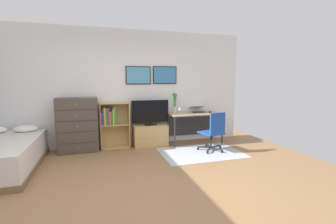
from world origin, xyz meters
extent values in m
plane|color=#936B44|center=(0.00, 0.00, 0.00)|extent=(7.20, 7.20, 0.00)
cube|color=white|center=(0.00, 2.43, 1.35)|extent=(6.12, 0.06, 2.70)
cube|color=black|center=(0.43, 2.38, 1.65)|extent=(0.59, 0.02, 0.42)
cube|color=#4C93B7|center=(0.43, 2.37, 1.65)|extent=(0.55, 0.01, 0.38)
cube|color=black|center=(1.08, 2.38, 1.66)|extent=(0.59, 0.02, 0.42)
cube|color=teal|center=(1.08, 2.37, 1.66)|extent=(0.55, 0.01, 0.38)
cube|color=#B2B7BC|center=(1.57, 1.29, 0.00)|extent=(1.70, 1.20, 0.01)
ellipsoid|color=white|center=(-1.91, 2.10, 0.57)|extent=(0.44, 0.28, 0.14)
cube|color=#4C4238|center=(-0.93, 2.16, 0.59)|extent=(0.84, 0.42, 1.17)
cube|color=#493F35|center=(-0.93, 1.94, 0.12)|extent=(0.80, 0.01, 0.21)
sphere|color=#A59E8C|center=(-0.93, 1.93, 0.12)|extent=(0.03, 0.03, 0.03)
cube|color=#493F35|center=(-0.93, 1.94, 0.35)|extent=(0.80, 0.01, 0.21)
sphere|color=#A59E8C|center=(-0.93, 1.93, 0.35)|extent=(0.03, 0.03, 0.03)
cube|color=#493F35|center=(-0.93, 1.94, 0.59)|extent=(0.80, 0.01, 0.21)
sphere|color=#A59E8C|center=(-0.93, 1.93, 0.59)|extent=(0.03, 0.03, 0.03)
cube|color=#493F35|center=(-0.93, 1.94, 0.82)|extent=(0.80, 0.01, 0.21)
sphere|color=#A59E8C|center=(-0.93, 1.93, 0.82)|extent=(0.03, 0.03, 0.03)
cube|color=#493F35|center=(-0.93, 1.94, 1.05)|extent=(0.80, 0.01, 0.21)
sphere|color=#A59E8C|center=(-0.93, 1.93, 1.05)|extent=(0.03, 0.03, 0.03)
cube|color=tan|center=(-0.47, 2.22, 0.52)|extent=(0.02, 0.30, 1.03)
cube|color=tan|center=(0.16, 2.22, 0.52)|extent=(0.02, 0.30, 1.03)
cube|color=tan|center=(-0.15, 2.22, 0.01)|extent=(0.65, 0.30, 0.02)
cube|color=tan|center=(-0.15, 2.22, 0.54)|extent=(0.61, 0.30, 0.02)
cube|color=tan|center=(-0.15, 2.22, 1.03)|extent=(0.61, 0.30, 0.02)
cube|color=tan|center=(-0.15, 2.37, 0.52)|extent=(0.65, 0.01, 1.03)
cube|color=#8C388C|center=(-0.44, 2.17, 0.69)|extent=(0.02, 0.19, 0.29)
cube|color=#1E519E|center=(-0.40, 2.17, 0.74)|extent=(0.02, 0.18, 0.38)
cube|color=gold|center=(-0.37, 2.17, 0.74)|extent=(0.03, 0.18, 0.39)
cube|color=#2D8C4C|center=(-0.33, 2.17, 0.74)|extent=(0.03, 0.17, 0.38)
cube|color=#8C388C|center=(-0.29, 2.19, 0.74)|extent=(0.03, 0.22, 0.38)
cube|color=orange|center=(-0.26, 2.17, 0.69)|extent=(0.03, 0.18, 0.30)
cube|color=#2D8C4C|center=(-0.22, 2.18, 0.70)|extent=(0.02, 0.19, 0.31)
cube|color=gold|center=(-0.19, 2.18, 0.72)|extent=(0.02, 0.19, 0.35)
cube|color=#2D8C4C|center=(-0.16, 2.18, 0.75)|extent=(0.04, 0.21, 0.40)
cube|color=tan|center=(0.66, 2.17, 0.25)|extent=(0.80, 0.40, 0.49)
cube|color=tan|center=(0.66, 1.97, 0.25)|extent=(0.80, 0.01, 0.02)
cube|color=black|center=(0.66, 2.15, 0.50)|extent=(0.28, 0.16, 0.02)
cube|color=black|center=(0.66, 2.15, 0.54)|extent=(0.06, 0.04, 0.05)
cube|color=black|center=(0.66, 2.15, 0.81)|extent=(0.88, 0.02, 0.53)
cube|color=black|center=(0.66, 2.14, 0.81)|extent=(0.85, 0.01, 0.50)
cube|color=tan|center=(1.77, 2.08, 0.72)|extent=(1.28, 0.58, 0.03)
cube|color=#2D2D30|center=(1.16, 1.82, 0.35)|extent=(0.03, 0.03, 0.71)
cube|color=#2D2D30|center=(2.38, 1.82, 0.35)|extent=(0.03, 0.03, 0.71)
cube|color=#2D2D30|center=(1.16, 2.34, 0.35)|extent=(0.03, 0.03, 0.71)
cube|color=#2D2D30|center=(2.38, 2.34, 0.35)|extent=(0.03, 0.03, 0.71)
cube|color=#2D2D30|center=(1.77, 2.36, 0.39)|extent=(1.22, 0.02, 0.50)
cylinder|color=#232326|center=(2.12, 1.45, 0.03)|extent=(0.05, 0.05, 0.05)
cube|color=#232326|center=(1.98, 1.42, 0.07)|extent=(0.28, 0.09, 0.02)
cylinder|color=#232326|center=(1.87, 1.66, 0.03)|extent=(0.05, 0.05, 0.05)
cube|color=#232326|center=(1.86, 1.52, 0.07)|extent=(0.05, 0.28, 0.02)
cylinder|color=#232326|center=(1.59, 1.49, 0.03)|extent=(0.05, 0.05, 0.05)
cube|color=#232326|center=(1.72, 1.44, 0.07)|extent=(0.27, 0.14, 0.02)
cylinder|color=#232326|center=(1.66, 1.17, 0.03)|extent=(0.05, 0.05, 0.05)
cube|color=#232326|center=(1.76, 1.28, 0.07)|extent=(0.20, 0.23, 0.02)
cylinder|color=#232326|center=(1.99, 1.14, 0.03)|extent=(0.05, 0.05, 0.05)
cube|color=#232326|center=(1.92, 1.26, 0.07)|extent=(0.17, 0.25, 0.02)
cylinder|color=#232326|center=(1.85, 1.38, 0.23)|extent=(0.04, 0.04, 0.30)
cube|color=#1E479E|center=(1.85, 1.38, 0.40)|extent=(0.53, 0.53, 0.03)
cube|color=#1E479E|center=(1.89, 1.19, 0.64)|extent=(0.39, 0.13, 0.45)
cube|color=#B7B7BC|center=(1.89, 2.13, 0.75)|extent=(0.38, 0.27, 0.01)
cube|color=black|center=(1.89, 2.12, 0.75)|extent=(0.35, 0.24, 0.00)
cube|color=#B7B7BC|center=(1.89, 2.28, 0.87)|extent=(0.38, 0.25, 0.07)
cube|color=navy|center=(1.89, 2.28, 0.87)|extent=(0.36, 0.23, 0.06)
ellipsoid|color=#262628|center=(2.16, 2.07, 0.76)|extent=(0.06, 0.10, 0.03)
cylinder|color=silver|center=(1.30, 2.27, 0.82)|extent=(0.09, 0.09, 0.16)
cylinder|color=#3D8438|center=(1.32, 2.27, 0.99)|extent=(0.01, 0.01, 0.40)
sphere|color=#308B2C|center=(1.32, 2.27, 1.18)|extent=(0.07, 0.07, 0.07)
cylinder|color=#3D8438|center=(1.31, 2.29, 0.94)|extent=(0.01, 0.01, 0.29)
sphere|color=#308B2C|center=(1.31, 2.29, 1.08)|extent=(0.07, 0.07, 0.07)
cylinder|color=#3D8438|center=(1.28, 2.28, 0.99)|extent=(0.01, 0.01, 0.41)
sphere|color=#308B2C|center=(1.28, 2.28, 1.20)|extent=(0.07, 0.07, 0.07)
cylinder|color=#3D8438|center=(1.30, 2.27, 0.98)|extent=(0.01, 0.01, 0.38)
sphere|color=#308B2C|center=(1.30, 2.27, 1.17)|extent=(0.07, 0.07, 0.07)
cylinder|color=#3D8438|center=(1.31, 2.25, 0.96)|extent=(0.01, 0.01, 0.35)
sphere|color=#308B2C|center=(1.31, 2.25, 1.14)|extent=(0.07, 0.07, 0.07)
cylinder|color=silver|center=(1.33, 1.99, 0.74)|extent=(0.06, 0.06, 0.01)
cylinder|color=silver|center=(1.33, 1.99, 0.80)|extent=(0.01, 0.01, 0.10)
cone|color=silver|center=(1.33, 1.99, 0.88)|extent=(0.07, 0.07, 0.07)
camera|label=1|loc=(-0.51, -3.14, 1.53)|focal=24.96mm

